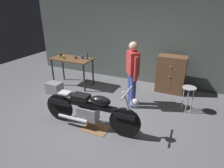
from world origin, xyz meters
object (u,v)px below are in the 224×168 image
(motorcycle, at_px, (90,109))
(storage_bin, at_px, (54,88))
(mug_blue_enamel, at_px, (82,57))
(shop_stool, at_px, (189,93))
(wooden_dresser, at_px, (171,74))
(mug_black_matte, at_px, (61,55))
(mug_yellow_tall, at_px, (63,57))
(mug_brown_stoneware, at_px, (75,57))
(person_standing, at_px, (132,72))
(bottle, at_px, (87,56))

(motorcycle, distance_m, storage_bin, 2.13)
(mug_blue_enamel, bearing_deg, shop_stool, -5.03)
(shop_stool, bearing_deg, motorcycle, -138.27)
(wooden_dresser, xyz_separation_m, mug_black_matte, (-3.29, -0.84, 0.40))
(mug_yellow_tall, bearing_deg, storage_bin, -82.78)
(shop_stool, distance_m, mug_brown_stoneware, 3.39)
(person_standing, bearing_deg, bottle, 33.75)
(shop_stool, distance_m, mug_black_matte, 3.90)
(person_standing, distance_m, wooden_dresser, 1.55)
(wooden_dresser, relative_size, mug_black_matte, 9.85)
(shop_stool, bearing_deg, mug_black_matte, 177.80)
(mug_brown_stoneware, bearing_deg, mug_blue_enamel, 29.30)
(person_standing, bearing_deg, storage_bin, 59.79)
(wooden_dresser, xyz_separation_m, bottle, (-2.41, -0.73, 0.45))
(shop_stool, height_order, mug_brown_stoneware, mug_brown_stoneware)
(mug_blue_enamel, xyz_separation_m, bottle, (0.19, -0.02, 0.05))
(person_standing, distance_m, bottle, 1.74)
(motorcycle, height_order, mug_black_matte, mug_black_matte)
(mug_brown_stoneware, xyz_separation_m, bottle, (0.37, 0.08, 0.05))
(motorcycle, relative_size, shop_stool, 3.42)
(motorcycle, distance_m, bottle, 2.28)
(mug_yellow_tall, bearing_deg, wooden_dresser, 16.91)
(wooden_dresser, distance_m, storage_bin, 3.46)
(person_standing, relative_size, mug_yellow_tall, 14.72)
(storage_bin, height_order, mug_brown_stoneware, mug_brown_stoneware)
(person_standing, relative_size, wooden_dresser, 1.52)
(person_standing, bearing_deg, motorcycle, 123.61)
(motorcycle, height_order, bottle, bottle)
(storage_bin, height_order, mug_yellow_tall, mug_yellow_tall)
(motorcycle, distance_m, mug_brown_stoneware, 2.42)
(mug_blue_enamel, bearing_deg, mug_brown_stoneware, -150.70)
(shop_stool, relative_size, bottle, 2.66)
(storage_bin, relative_size, bottle, 1.83)
(motorcycle, relative_size, wooden_dresser, 1.99)
(wooden_dresser, bearing_deg, motorcycle, -115.09)
(mug_brown_stoneware, distance_m, bottle, 0.39)
(shop_stool, height_order, storage_bin, shop_stool)
(motorcycle, bearing_deg, mug_black_matte, 137.71)
(motorcycle, bearing_deg, storage_bin, 149.08)
(shop_stool, distance_m, wooden_dresser, 1.15)
(mug_brown_stoneware, bearing_deg, mug_yellow_tall, -157.85)
(bottle, bearing_deg, storage_bin, -127.63)
(person_standing, bearing_deg, wooden_dresser, -67.54)
(wooden_dresser, bearing_deg, mug_blue_enamel, -164.79)
(wooden_dresser, distance_m, mug_yellow_tall, 3.30)
(mug_blue_enamel, bearing_deg, motorcycle, -53.47)
(bottle, bearing_deg, mug_blue_enamel, 174.55)
(mug_black_matte, distance_m, mug_yellow_tall, 0.19)
(person_standing, xyz_separation_m, wooden_dresser, (0.76, 1.30, -0.38))
(person_standing, height_order, shop_stool, person_standing)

